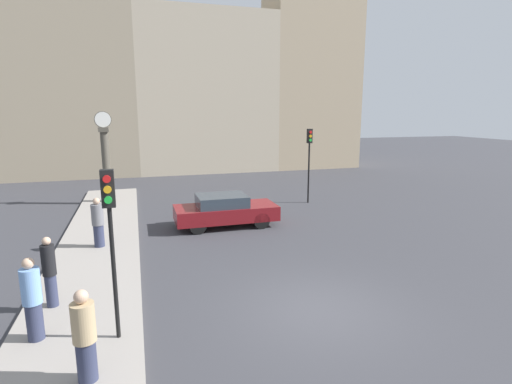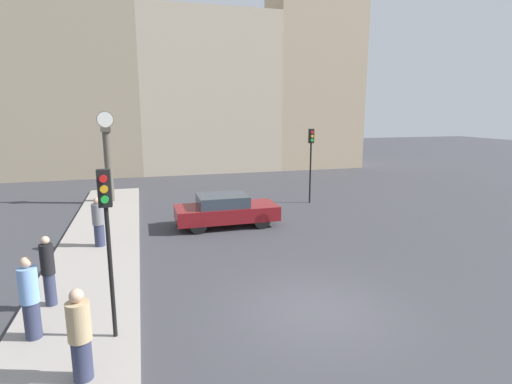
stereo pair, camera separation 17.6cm
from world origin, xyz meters
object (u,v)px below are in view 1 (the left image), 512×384
at_px(sedan_car, 225,210).
at_px(pedestrian_blue_stripe, 32,299).
at_px(traffic_light_near, 110,220).
at_px(pedestrian_black_jacket, 49,272).
at_px(pedestrian_grey_jacket, 98,223).
at_px(pedestrian_tan_coat, 85,336).
at_px(street_clock, 106,160).
at_px(traffic_light_far, 309,150).

distance_m(sedan_car, pedestrian_blue_stripe, 9.66).
distance_m(traffic_light_near, pedestrian_black_jacket, 3.06).
xyz_separation_m(pedestrian_grey_jacket, pedestrian_black_jacket, (-0.77, -4.46, 0.02)).
height_order(sedan_car, pedestrian_tan_coat, pedestrian_tan_coat).
distance_m(sedan_car, pedestrian_grey_jacket, 5.29).
distance_m(pedestrian_tan_coat, pedestrian_blue_stripe, 2.11).
bearing_deg(traffic_light_near, sedan_car, 62.98).
xyz_separation_m(sedan_car, pedestrian_tan_coat, (-4.63, -9.45, 0.28)).
bearing_deg(pedestrian_black_jacket, pedestrian_tan_coat, -70.84).
height_order(street_clock, pedestrian_blue_stripe, street_clock).
xyz_separation_m(traffic_light_far, street_clock, (-10.46, 2.91, -0.46)).
distance_m(sedan_car, traffic_light_far, 6.60).
distance_m(traffic_light_far, street_clock, 10.87).
bearing_deg(traffic_light_near, pedestrian_grey_jacket, 97.50).
relative_size(pedestrian_blue_stripe, pedestrian_black_jacket, 1.02).
distance_m(street_clock, pedestrian_tan_coat, 15.62).
height_order(traffic_light_far, street_clock, street_clock).
xyz_separation_m(traffic_light_near, pedestrian_black_jacket, (-1.62, 1.96, -1.70)).
relative_size(pedestrian_blue_stripe, pedestrian_grey_jacket, 1.02).
bearing_deg(traffic_light_far, pedestrian_tan_coat, -128.32).
relative_size(street_clock, pedestrian_blue_stripe, 2.63).
height_order(traffic_light_far, pedestrian_grey_jacket, traffic_light_far).
xyz_separation_m(sedan_car, traffic_light_far, (5.37, 3.19, 2.15)).
bearing_deg(pedestrian_black_jacket, street_clock, 86.89).
height_order(pedestrian_tan_coat, pedestrian_blue_stripe, pedestrian_blue_stripe).
height_order(traffic_light_far, pedestrian_tan_coat, traffic_light_far).
xyz_separation_m(traffic_light_near, pedestrian_blue_stripe, (-1.67, 0.43, -1.70)).
bearing_deg(street_clock, sedan_car, -50.11).
bearing_deg(pedestrian_blue_stripe, pedestrian_grey_jacket, 82.18).
xyz_separation_m(pedestrian_blue_stripe, pedestrian_black_jacket, (0.05, 1.53, -0.00)).
bearing_deg(traffic_light_far, street_clock, 164.47).
relative_size(traffic_light_far, pedestrian_blue_stripe, 2.20).
height_order(sedan_car, street_clock, street_clock).
bearing_deg(pedestrian_grey_jacket, pedestrian_blue_stripe, -97.82).
distance_m(traffic_light_near, pedestrian_tan_coat, 2.24).
distance_m(street_clock, pedestrian_grey_jacket, 7.93).
xyz_separation_m(traffic_light_near, street_clock, (-0.95, 14.23, -0.34)).
bearing_deg(pedestrian_tan_coat, traffic_light_far, 51.68).
bearing_deg(pedestrian_tan_coat, street_clock, 91.74).
distance_m(traffic_light_far, pedestrian_blue_stripe, 15.72).
distance_m(traffic_light_far, pedestrian_grey_jacket, 11.61).
bearing_deg(traffic_light_far, traffic_light_near, -130.03).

